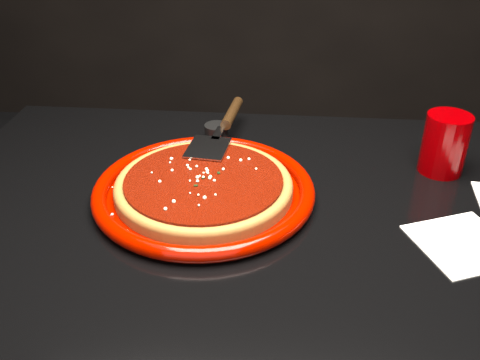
# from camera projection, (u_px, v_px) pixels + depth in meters

# --- Properties ---
(plate) EXTENTS (0.40, 0.40, 0.03)m
(plate) POSITION_uv_depth(u_px,v_px,m) (204.00, 190.00, 0.93)
(plate) COLOR #7A0700
(plate) RESTS_ON table
(pizza_crust) EXTENTS (0.32, 0.32, 0.02)m
(pizza_crust) POSITION_uv_depth(u_px,v_px,m) (204.00, 188.00, 0.92)
(pizza_crust) COLOR brown
(pizza_crust) RESTS_ON plate
(pizza_crust_rim) EXTENTS (0.32, 0.32, 0.02)m
(pizza_crust_rim) POSITION_uv_depth(u_px,v_px,m) (204.00, 184.00, 0.92)
(pizza_crust_rim) COLOR brown
(pizza_crust_rim) RESTS_ON plate
(pizza_sauce) EXTENTS (0.28, 0.28, 0.01)m
(pizza_sauce) POSITION_uv_depth(u_px,v_px,m) (204.00, 181.00, 0.92)
(pizza_sauce) COLOR #660F02
(pizza_sauce) RESTS_ON plate
(parmesan_dusting) EXTENTS (0.26, 0.26, 0.01)m
(parmesan_dusting) POSITION_uv_depth(u_px,v_px,m) (204.00, 178.00, 0.91)
(parmesan_dusting) COLOR #F6E9C4
(parmesan_dusting) RESTS_ON plate
(basil_flecks) EXTENTS (0.24, 0.24, 0.00)m
(basil_flecks) POSITION_uv_depth(u_px,v_px,m) (204.00, 178.00, 0.91)
(basil_flecks) COLOR black
(basil_flecks) RESTS_ON plate
(pizza_server) EXTENTS (0.12, 0.32, 0.02)m
(pizza_server) POSITION_uv_depth(u_px,v_px,m) (222.00, 127.00, 1.07)
(pizza_server) COLOR #B5B8BD
(pizza_server) RESTS_ON plate
(cup) EXTENTS (0.09, 0.09, 0.11)m
(cup) POSITION_uv_depth(u_px,v_px,m) (445.00, 144.00, 0.98)
(cup) COLOR #890001
(cup) RESTS_ON table
(napkin_a) EXTENTS (0.18, 0.18, 0.00)m
(napkin_a) POSITION_uv_depth(u_px,v_px,m) (463.00, 244.00, 0.82)
(napkin_a) COLOR white
(napkin_a) RESTS_ON table
(ramekin) EXTENTS (0.05, 0.05, 0.04)m
(ramekin) POSITION_uv_depth(u_px,v_px,m) (216.00, 133.00, 1.11)
(ramekin) COLOR black
(ramekin) RESTS_ON table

